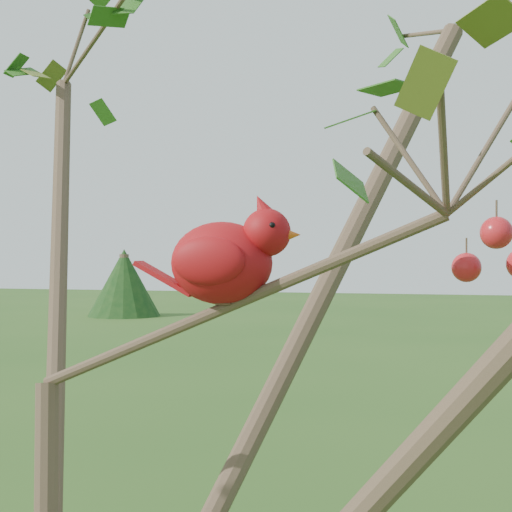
{
  "coord_description": "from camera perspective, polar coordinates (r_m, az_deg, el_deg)",
  "views": [
    {
      "loc": [
        0.57,
        -0.98,
        2.15
      ],
      "look_at": [
        0.29,
        0.08,
        2.15
      ],
      "focal_mm": 55.0,
      "sensor_mm": 36.0,
      "label": 1
    }
  ],
  "objects": [
    {
      "name": "crabapple_tree",
      "position": [
        1.1,
        -14.81,
        -1.29
      ],
      "size": [
        2.35,
        2.05,
        2.95
      ],
      "color": "#463525",
      "rests_on": "ground"
    },
    {
      "name": "cardinal",
      "position": [
        1.11,
        -2.11,
        -0.19
      ],
      "size": [
        0.24,
        0.12,
        0.17
      ],
      "rotation": [
        0.0,
        0.0,
        0.02
      ],
      "color": "#A30F0D",
      "rests_on": "ground"
    }
  ]
}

